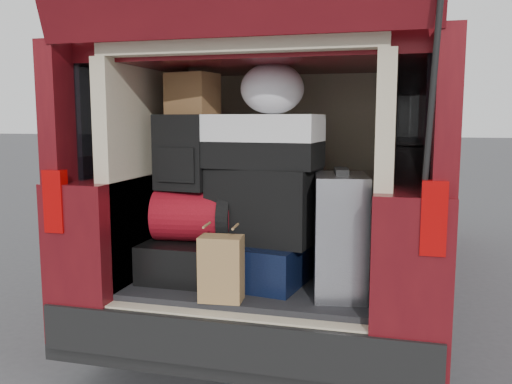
{
  "coord_description": "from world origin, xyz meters",
  "views": [
    {
      "loc": [
        0.72,
        -2.56,
        1.41
      ],
      "look_at": [
        -0.01,
        0.2,
        1.02
      ],
      "focal_mm": 38.0,
      "sensor_mm": 36.0,
      "label": 1
    }
  ],
  "objects_px": {
    "navy_hardshell": "(267,262)",
    "backpack": "(183,152)",
    "black_soft_case": "(264,205)",
    "black_hardshell": "(185,257)",
    "silver_roller": "(340,235)",
    "twotone_duffel": "(261,141)",
    "kraft_bag": "(221,269)",
    "red_duffel": "(195,215)"
  },
  "relations": [
    {
      "from": "black_hardshell",
      "to": "silver_roller",
      "type": "relative_size",
      "value": 0.86
    },
    {
      "from": "navy_hardshell",
      "to": "twotone_duffel",
      "type": "height_order",
      "value": "twotone_duffel"
    },
    {
      "from": "black_soft_case",
      "to": "red_duffel",
      "type": "bearing_deg",
      "value": -164.76
    },
    {
      "from": "silver_roller",
      "to": "twotone_duffel",
      "type": "distance_m",
      "value": 0.63
    },
    {
      "from": "kraft_bag",
      "to": "backpack",
      "type": "relative_size",
      "value": 0.78
    },
    {
      "from": "black_soft_case",
      "to": "twotone_duffel",
      "type": "relative_size",
      "value": 0.89
    },
    {
      "from": "twotone_duffel",
      "to": "silver_roller",
      "type": "bearing_deg",
      "value": -8.8
    },
    {
      "from": "black_hardshell",
      "to": "black_soft_case",
      "type": "bearing_deg",
      "value": 2.59
    },
    {
      "from": "black_hardshell",
      "to": "silver_roller",
      "type": "distance_m",
      "value": 0.88
    },
    {
      "from": "navy_hardshell",
      "to": "silver_roller",
      "type": "height_order",
      "value": "silver_roller"
    },
    {
      "from": "navy_hardshell",
      "to": "black_soft_case",
      "type": "distance_m",
      "value": 0.3
    },
    {
      "from": "black_soft_case",
      "to": "backpack",
      "type": "distance_m",
      "value": 0.51
    },
    {
      "from": "black_hardshell",
      "to": "backpack",
      "type": "relative_size",
      "value": 1.28
    },
    {
      "from": "navy_hardshell",
      "to": "black_soft_case",
      "type": "bearing_deg",
      "value": 159.1
    },
    {
      "from": "navy_hardshell",
      "to": "silver_roller",
      "type": "xyz_separation_m",
      "value": [
        0.39,
        -0.1,
        0.19
      ]
    },
    {
      "from": "silver_roller",
      "to": "black_soft_case",
      "type": "height_order",
      "value": "black_soft_case"
    },
    {
      "from": "backpack",
      "to": "black_soft_case",
      "type": "bearing_deg",
      "value": 12.11
    },
    {
      "from": "silver_roller",
      "to": "twotone_duffel",
      "type": "xyz_separation_m",
      "value": [
        -0.43,
        0.1,
        0.45
      ]
    },
    {
      "from": "backpack",
      "to": "black_hardshell",
      "type": "bearing_deg",
      "value": 114.17
    },
    {
      "from": "red_duffel",
      "to": "black_soft_case",
      "type": "distance_m",
      "value": 0.38
    },
    {
      "from": "kraft_bag",
      "to": "twotone_duffel",
      "type": "relative_size",
      "value": 0.51
    },
    {
      "from": "silver_roller",
      "to": "backpack",
      "type": "distance_m",
      "value": 0.93
    },
    {
      "from": "kraft_bag",
      "to": "red_duffel",
      "type": "height_order",
      "value": "red_duffel"
    },
    {
      "from": "black_soft_case",
      "to": "navy_hardshell",
      "type": "bearing_deg",
      "value": -20.51
    },
    {
      "from": "silver_roller",
      "to": "backpack",
      "type": "height_order",
      "value": "backpack"
    },
    {
      "from": "red_duffel",
      "to": "black_soft_case",
      "type": "height_order",
      "value": "black_soft_case"
    },
    {
      "from": "red_duffel",
      "to": "black_soft_case",
      "type": "relative_size",
      "value": 0.78
    },
    {
      "from": "black_hardshell",
      "to": "backpack",
      "type": "xyz_separation_m",
      "value": [
        0.01,
        -0.03,
        0.58
      ]
    },
    {
      "from": "kraft_bag",
      "to": "red_duffel",
      "type": "xyz_separation_m",
      "value": [
        -0.26,
        0.32,
        0.19
      ]
    },
    {
      "from": "silver_roller",
      "to": "twotone_duffel",
      "type": "height_order",
      "value": "twotone_duffel"
    },
    {
      "from": "kraft_bag",
      "to": "black_soft_case",
      "type": "height_order",
      "value": "black_soft_case"
    },
    {
      "from": "silver_roller",
      "to": "twotone_duffel",
      "type": "bearing_deg",
      "value": 156.71
    },
    {
      "from": "kraft_bag",
      "to": "black_soft_case",
      "type": "relative_size",
      "value": 0.57
    },
    {
      "from": "backpack",
      "to": "twotone_duffel",
      "type": "relative_size",
      "value": 0.65
    },
    {
      "from": "black_hardshell",
      "to": "silver_roller",
      "type": "bearing_deg",
      "value": -5.54
    },
    {
      "from": "navy_hardshell",
      "to": "backpack",
      "type": "bearing_deg",
      "value": -166.44
    },
    {
      "from": "red_duffel",
      "to": "kraft_bag",
      "type": "bearing_deg",
      "value": -57.55
    },
    {
      "from": "red_duffel",
      "to": "backpack",
      "type": "height_order",
      "value": "backpack"
    },
    {
      "from": "kraft_bag",
      "to": "black_soft_case",
      "type": "xyz_separation_m",
      "value": [
        0.12,
        0.36,
        0.26
      ]
    },
    {
      "from": "twotone_duffel",
      "to": "kraft_bag",
      "type": "bearing_deg",
      "value": -101.04
    },
    {
      "from": "silver_roller",
      "to": "black_soft_case",
      "type": "bearing_deg",
      "value": 155.83
    },
    {
      "from": "black_hardshell",
      "to": "red_duffel",
      "type": "height_order",
      "value": "red_duffel"
    }
  ]
}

